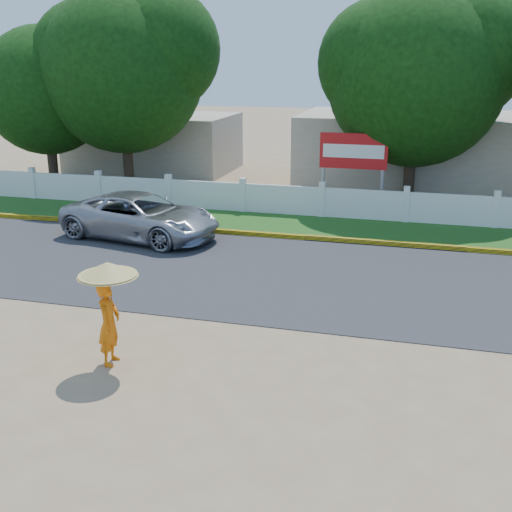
{
  "coord_description": "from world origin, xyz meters",
  "views": [
    {
      "loc": [
        3.66,
        -11.53,
        5.73
      ],
      "look_at": [
        0.0,
        2.0,
        1.3
      ],
      "focal_mm": 45.0,
      "sensor_mm": 36.0,
      "label": 1
    }
  ],
  "objects": [
    {
      "name": "monk_with_parasol",
      "position": [
        -1.96,
        -1.41,
        1.34
      ],
      "size": [
        1.13,
        1.13,
        2.06
      ],
      "color": "orange",
      "rests_on": "ground"
    },
    {
      "name": "billboard",
      "position": [
        0.95,
        12.3,
        2.14
      ],
      "size": [
        2.5,
        0.13,
        2.95
      ],
      "color": "gray",
      "rests_on": "ground"
    },
    {
      "name": "ground",
      "position": [
        0.0,
        0.0,
        0.0
      ],
      "size": [
        120.0,
        120.0,
        0.0
      ],
      "primitive_type": "plane",
      "color": "#9E8460",
      "rests_on": "ground"
    },
    {
      "name": "curb",
      "position": [
        0.0,
        8.05,
        0.08
      ],
      "size": [
        40.0,
        0.18,
        0.16
      ],
      "primitive_type": "cube",
      "color": "yellow",
      "rests_on": "ground"
    },
    {
      "name": "building_near",
      "position": [
        3.0,
        18.0,
        1.6
      ],
      "size": [
        10.0,
        6.0,
        3.2
      ],
      "primitive_type": "cube",
      "color": "#B7AD99",
      "rests_on": "ground"
    },
    {
      "name": "road",
      "position": [
        0.0,
        4.5,
        0.01
      ],
      "size": [
        60.0,
        7.0,
        0.02
      ],
      "primitive_type": "cube",
      "color": "#38383A",
      "rests_on": "ground"
    },
    {
      "name": "tree_row",
      "position": [
        1.62,
        14.29,
        5.07
      ],
      "size": [
        33.7,
        7.68,
        9.24
      ],
      "color": "#473828",
      "rests_on": "ground"
    },
    {
      "name": "fence",
      "position": [
        0.0,
        11.2,
        0.55
      ],
      "size": [
        40.0,
        0.1,
        1.1
      ],
      "primitive_type": "cube",
      "color": "silver",
      "rests_on": "ground"
    },
    {
      "name": "building_far",
      "position": [
        -10.0,
        19.0,
        1.4
      ],
      "size": [
        8.0,
        5.0,
        2.8
      ],
      "primitive_type": "cube",
      "color": "#B7AD99",
      "rests_on": "ground"
    },
    {
      "name": "vehicle",
      "position": [
        -5.18,
        6.88,
        0.72
      ],
      "size": [
        5.56,
        3.3,
        1.45
      ],
      "primitive_type": "imported",
      "rotation": [
        0.0,
        0.0,
        1.39
      ],
      "color": "#9EA0A6",
      "rests_on": "ground"
    },
    {
      "name": "grass_verge",
      "position": [
        0.0,
        9.75,
        0.01
      ],
      "size": [
        60.0,
        3.5,
        0.03
      ],
      "primitive_type": "cube",
      "color": "#2D601E",
      "rests_on": "ground"
    }
  ]
}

